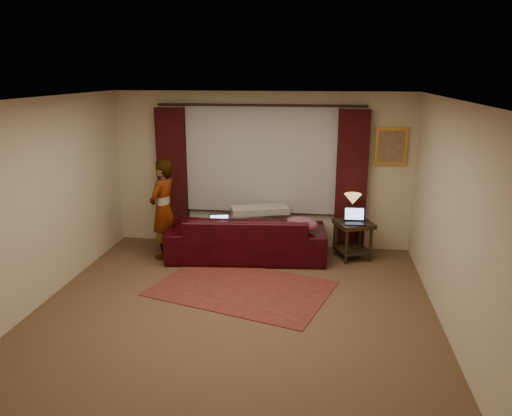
{
  "coord_description": "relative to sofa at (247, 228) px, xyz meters",
  "views": [
    {
      "loc": [
        1.05,
        -5.67,
        2.9
      ],
      "look_at": [
        0.1,
        1.2,
        1.0
      ],
      "focal_mm": 35.0,
      "sensor_mm": 36.0,
      "label": 1
    }
  ],
  "objects": [
    {
      "name": "floor",
      "position": [
        0.13,
        -1.8,
        -0.51
      ],
      "size": [
        5.0,
        5.0,
        0.01
      ],
      "primitive_type": "cube",
      "color": "brown",
      "rests_on": "ground"
    },
    {
      "name": "ceiling",
      "position": [
        0.13,
        -1.8,
        2.1
      ],
      "size": [
        5.0,
        5.0,
        0.02
      ],
      "primitive_type": "cube",
      "color": "silver",
      "rests_on": "ground"
    },
    {
      "name": "wall_back",
      "position": [
        0.13,
        0.7,
        0.8
      ],
      "size": [
        5.0,
        0.02,
        2.6
      ],
      "primitive_type": "cube",
      "color": "beige",
      "rests_on": "ground"
    },
    {
      "name": "wall_front",
      "position": [
        0.13,
        -4.3,
        0.8
      ],
      "size": [
        5.0,
        0.02,
        2.6
      ],
      "primitive_type": "cube",
      "color": "beige",
      "rests_on": "ground"
    },
    {
      "name": "wall_left",
      "position": [
        -2.37,
        -1.8,
        0.8
      ],
      "size": [
        0.02,
        5.0,
        2.6
      ],
      "primitive_type": "cube",
      "color": "beige",
      "rests_on": "ground"
    },
    {
      "name": "wall_right",
      "position": [
        2.63,
        -1.8,
        0.8
      ],
      "size": [
        0.02,
        5.0,
        2.6
      ],
      "primitive_type": "cube",
      "color": "beige",
      "rests_on": "ground"
    },
    {
      "name": "sheer_curtain",
      "position": [
        0.13,
        0.64,
        1.0
      ],
      "size": [
        2.5,
        0.05,
        1.8
      ],
      "primitive_type": "cube",
      "color": "#9D9DA4",
      "rests_on": "wall_back"
    },
    {
      "name": "drape_left",
      "position": [
        -1.37,
        0.59,
        0.68
      ],
      "size": [
        0.5,
        0.14,
        2.3
      ],
      "primitive_type": "cube",
      "color": "black",
      "rests_on": "floor"
    },
    {
      "name": "drape_right",
      "position": [
        1.63,
        0.59,
        0.68
      ],
      "size": [
        0.5,
        0.14,
        2.3
      ],
      "primitive_type": "cube",
      "color": "black",
      "rests_on": "floor"
    },
    {
      "name": "curtain_rod",
      "position": [
        0.13,
        0.59,
        1.88
      ],
      "size": [
        0.04,
        0.04,
        3.4
      ],
      "primitive_type": "cylinder",
      "color": "black",
      "rests_on": "wall_back"
    },
    {
      "name": "picture_frame",
      "position": [
        2.23,
        0.67,
        1.25
      ],
      "size": [
        0.5,
        0.04,
        0.6
      ],
      "primitive_type": "cube",
      "color": "gold",
      "rests_on": "wall_back"
    },
    {
      "name": "sofa",
      "position": [
        0.0,
        0.0,
        0.0
      ],
      "size": [
        2.58,
        1.31,
        1.01
      ],
      "primitive_type": "imported",
      "rotation": [
        0.0,
        0.0,
        3.23
      ],
      "color": "black",
      "rests_on": "floor"
    },
    {
      "name": "throw_blanket",
      "position": [
        0.18,
        0.22,
        0.51
      ],
      "size": [
        0.98,
        0.63,
        0.11
      ],
      "primitive_type": "cube",
      "rotation": [
        0.0,
        0.0,
        0.32
      ],
      "color": "gray",
      "rests_on": "sofa"
    },
    {
      "name": "clothing_pile",
      "position": [
        0.85,
        -0.12,
        0.12
      ],
      "size": [
        0.66,
        0.59,
        0.23
      ],
      "primitive_type": "ellipsoid",
      "rotation": [
        0.0,
        0.0,
        0.34
      ],
      "color": "#794055",
      "rests_on": "sofa"
    },
    {
      "name": "laptop_sofa",
      "position": [
        -0.39,
        -0.22,
        0.12
      ],
      "size": [
        0.4,
        0.42,
        0.23
      ],
      "primitive_type": null,
      "rotation": [
        0.0,
        0.0,
        0.24
      ],
      "color": "black",
      "rests_on": "sofa"
    },
    {
      "name": "area_rug",
      "position": [
        0.12,
        -1.19,
        -0.5
      ],
      "size": [
        2.69,
        2.17,
        0.01
      ],
      "primitive_type": "cube",
      "rotation": [
        0.0,
        0.0,
        -0.3
      ],
      "color": "maroon",
      "rests_on": "floor"
    },
    {
      "name": "end_table",
      "position": [
        1.69,
        0.2,
        -0.2
      ],
      "size": [
        0.69,
        0.69,
        0.61
      ],
      "primitive_type": "cube",
      "rotation": [
        0.0,
        0.0,
        0.38
      ],
      "color": "black",
      "rests_on": "floor"
    },
    {
      "name": "tiffany_lamp",
      "position": [
        1.65,
        0.27,
        0.33
      ],
      "size": [
        0.37,
        0.37,
        0.43
      ],
      "primitive_type": null,
      "rotation": [
        0.0,
        0.0,
        0.49
      ],
      "color": "#969347",
      "rests_on": "end_table"
    },
    {
      "name": "laptop_table",
      "position": [
        1.69,
        0.1,
        0.23
      ],
      "size": [
        0.35,
        0.38,
        0.24
      ],
      "primitive_type": null,
      "rotation": [
        0.0,
        0.0,
        0.05
      ],
      "color": "black",
      "rests_on": "end_table"
    },
    {
      "name": "person",
      "position": [
        -1.32,
        -0.13,
        0.29
      ],
      "size": [
        0.57,
        0.57,
        1.59
      ],
      "primitive_type": "imported",
      "rotation": [
        0.0,
        0.0,
        -1.82
      ],
      "color": "gray",
      "rests_on": "floor"
    }
  ]
}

